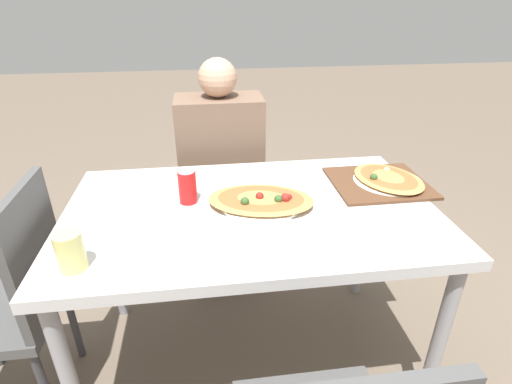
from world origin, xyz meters
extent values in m
plane|color=#6B5B4C|center=(0.00, 0.00, 0.00)|extent=(14.00, 14.00, 0.00)
cube|color=silver|center=(0.00, 0.00, 0.74)|extent=(1.33, 0.81, 0.04)
cylinder|color=#99999E|center=(0.61, -0.35, 0.36)|extent=(0.05, 0.05, 0.72)
cylinder|color=#99999E|center=(-0.61, 0.35, 0.36)|extent=(0.05, 0.05, 0.72)
cylinder|color=#99999E|center=(0.61, 0.35, 0.36)|extent=(0.05, 0.05, 0.72)
cube|color=#4C4C4C|center=(-0.07, 0.67, 0.43)|extent=(0.40, 0.40, 0.04)
cube|color=#4C4C4C|center=(-0.07, 0.85, 0.68)|extent=(0.38, 0.03, 0.46)
cylinder|color=#38383D|center=(0.10, 0.50, 0.21)|extent=(0.03, 0.03, 0.41)
cylinder|color=#38383D|center=(-0.24, 0.50, 0.21)|extent=(0.03, 0.03, 0.41)
cylinder|color=#38383D|center=(0.10, 0.84, 0.21)|extent=(0.03, 0.03, 0.41)
cylinder|color=#38383D|center=(-0.24, 0.84, 0.21)|extent=(0.03, 0.03, 0.41)
cube|color=#4C4C4C|center=(-0.74, -0.07, 0.68)|extent=(0.03, 0.38, 0.46)
cylinder|color=#38383D|center=(-0.75, 0.10, 0.21)|extent=(0.03, 0.03, 0.41)
cylinder|color=#2D2D38|center=(0.02, 0.54, 0.23)|extent=(0.10, 0.10, 0.45)
cylinder|color=#2D2D38|center=(-0.17, 0.54, 0.23)|extent=(0.10, 0.10, 0.45)
cube|color=brown|center=(-0.07, 0.64, 0.73)|extent=(0.42, 0.24, 0.55)
sphere|color=tan|center=(-0.07, 0.64, 1.10)|extent=(0.18, 0.18, 0.18)
cylinder|color=white|center=(0.04, 0.01, 0.77)|extent=(0.29, 0.29, 0.01)
ellipsoid|color=tan|center=(0.04, 0.01, 0.78)|extent=(0.43, 0.32, 0.02)
ellipsoid|color=#D16033|center=(0.04, 0.01, 0.79)|extent=(0.35, 0.27, 0.01)
sphere|color=#335928|center=(-0.02, -0.02, 0.80)|extent=(0.03, 0.03, 0.03)
sphere|color=maroon|center=(0.03, 0.01, 0.80)|extent=(0.03, 0.03, 0.03)
sphere|color=maroon|center=(0.12, -0.02, 0.80)|extent=(0.03, 0.03, 0.03)
sphere|color=#335928|center=(0.10, -0.02, 0.80)|extent=(0.03, 0.03, 0.03)
sphere|color=maroon|center=(0.14, -0.01, 0.80)|extent=(0.02, 0.02, 0.02)
cylinder|color=red|center=(-0.22, 0.07, 0.82)|extent=(0.07, 0.07, 0.12)
cylinder|color=silver|center=(-0.22, 0.07, 0.88)|extent=(0.06, 0.06, 0.00)
cylinder|color=#E0DB7F|center=(-0.54, -0.28, 0.82)|extent=(0.08, 0.08, 0.12)
cube|color=brown|center=(0.53, 0.12, 0.77)|extent=(0.37, 0.33, 0.01)
cylinder|color=white|center=(0.57, 0.12, 0.77)|extent=(0.27, 0.27, 0.01)
ellipsoid|color=tan|center=(0.57, 0.12, 0.78)|extent=(0.32, 0.37, 0.02)
ellipsoid|color=#D16033|center=(0.57, 0.12, 0.79)|extent=(0.27, 0.30, 0.01)
sphere|color=beige|center=(0.58, 0.17, 0.80)|extent=(0.03, 0.03, 0.03)
sphere|color=#335928|center=(0.50, 0.11, 0.80)|extent=(0.03, 0.03, 0.03)
camera|label=1|loc=(-0.15, -1.24, 1.47)|focal=28.00mm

